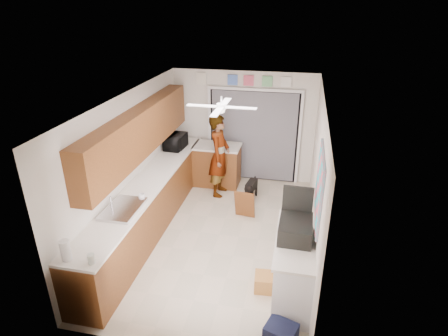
{
  "coord_description": "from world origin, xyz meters",
  "views": [
    {
      "loc": [
        1.26,
        -5.53,
        3.91
      ],
      "look_at": [
        0.0,
        0.4,
        1.15
      ],
      "focal_mm": 30.0,
      "sensor_mm": 36.0,
      "label": 1
    }
  ],
  "objects_px": {
    "dog": "(251,189)",
    "paper_towel_roll": "(65,250)",
    "cardboard_box": "(268,282)",
    "navy_crate": "(281,333)",
    "cup": "(142,196)",
    "microwave": "(176,142)",
    "man": "(219,156)",
    "suitcase": "(295,229)"
  },
  "relations": [
    {
      "from": "paper_towel_roll",
      "to": "navy_crate",
      "type": "xyz_separation_m",
      "value": [
        2.69,
        0.17,
        -0.96
      ]
    },
    {
      "from": "suitcase",
      "to": "man",
      "type": "height_order",
      "value": "man"
    },
    {
      "from": "cup",
      "to": "navy_crate",
      "type": "bearing_deg",
      "value": -31.57
    },
    {
      "from": "microwave",
      "to": "paper_towel_roll",
      "type": "xyz_separation_m",
      "value": [
        -0.1,
        -3.9,
        -0.02
      ]
    },
    {
      "from": "man",
      "to": "navy_crate",
      "type": "bearing_deg",
      "value": -153.66
    },
    {
      "from": "cup",
      "to": "suitcase",
      "type": "relative_size",
      "value": 0.18
    },
    {
      "from": "paper_towel_roll",
      "to": "navy_crate",
      "type": "relative_size",
      "value": 0.74
    },
    {
      "from": "cup",
      "to": "paper_towel_roll",
      "type": "relative_size",
      "value": 0.39
    },
    {
      "from": "navy_crate",
      "to": "microwave",
      "type": "bearing_deg",
      "value": 124.73
    },
    {
      "from": "microwave",
      "to": "man",
      "type": "bearing_deg",
      "value": -91.86
    },
    {
      "from": "microwave",
      "to": "cardboard_box",
      "type": "height_order",
      "value": "microwave"
    },
    {
      "from": "cup",
      "to": "cardboard_box",
      "type": "xyz_separation_m",
      "value": [
        2.15,
        -0.61,
        -0.86
      ]
    },
    {
      "from": "suitcase",
      "to": "man",
      "type": "xyz_separation_m",
      "value": [
        -1.66,
        2.72,
        -0.18
      ]
    },
    {
      "from": "cardboard_box",
      "to": "navy_crate",
      "type": "height_order",
      "value": "cardboard_box"
    },
    {
      "from": "microwave",
      "to": "cup",
      "type": "xyz_separation_m",
      "value": [
        0.18,
        -2.25,
        -0.11
      ]
    },
    {
      "from": "paper_towel_roll",
      "to": "man",
      "type": "bearing_deg",
      "value": 73.96
    },
    {
      "from": "man",
      "to": "dog",
      "type": "relative_size",
      "value": 3.17
    },
    {
      "from": "cardboard_box",
      "to": "paper_towel_roll",
      "type": "bearing_deg",
      "value": -156.95
    },
    {
      "from": "suitcase",
      "to": "navy_crate",
      "type": "height_order",
      "value": "suitcase"
    },
    {
      "from": "cardboard_box",
      "to": "navy_crate",
      "type": "xyz_separation_m",
      "value": [
        0.25,
        -0.87,
        -0.01
      ]
    },
    {
      "from": "suitcase",
      "to": "navy_crate",
      "type": "bearing_deg",
      "value": -93.52
    },
    {
      "from": "cup",
      "to": "cardboard_box",
      "type": "distance_m",
      "value": 2.39
    },
    {
      "from": "paper_towel_roll",
      "to": "man",
      "type": "distance_m",
      "value": 3.96
    },
    {
      "from": "suitcase",
      "to": "cardboard_box",
      "type": "distance_m",
      "value": 1.0
    },
    {
      "from": "dog",
      "to": "cup",
      "type": "bearing_deg",
      "value": -116.84
    },
    {
      "from": "suitcase",
      "to": "navy_crate",
      "type": "relative_size",
      "value": 1.58
    },
    {
      "from": "microwave",
      "to": "suitcase",
      "type": "relative_size",
      "value": 0.94
    },
    {
      "from": "microwave",
      "to": "dog",
      "type": "relative_size",
      "value": 0.99
    },
    {
      "from": "cup",
      "to": "navy_crate",
      "type": "relative_size",
      "value": 0.29
    },
    {
      "from": "cup",
      "to": "man",
      "type": "distance_m",
      "value": 2.3
    },
    {
      "from": "navy_crate",
      "to": "suitcase",
      "type": "bearing_deg",
      "value": 85.58
    },
    {
      "from": "microwave",
      "to": "navy_crate",
      "type": "xyz_separation_m",
      "value": [
        2.58,
        -3.73,
        -0.98
      ]
    },
    {
      "from": "cardboard_box",
      "to": "man",
      "type": "height_order",
      "value": "man"
    },
    {
      "from": "cardboard_box",
      "to": "dog",
      "type": "xyz_separation_m",
      "value": [
        -0.64,
        2.69,
        0.1
      ]
    },
    {
      "from": "dog",
      "to": "paper_towel_roll",
      "type": "bearing_deg",
      "value": -106.59
    },
    {
      "from": "navy_crate",
      "to": "dog",
      "type": "bearing_deg",
      "value": 104.0
    },
    {
      "from": "suitcase",
      "to": "cardboard_box",
      "type": "relative_size",
      "value": 1.5
    },
    {
      "from": "suitcase",
      "to": "navy_crate",
      "type": "xyz_separation_m",
      "value": [
        -0.07,
        -0.91,
        -0.95
      ]
    },
    {
      "from": "microwave",
      "to": "cup",
      "type": "relative_size",
      "value": 5.16
    },
    {
      "from": "man",
      "to": "dog",
      "type": "xyz_separation_m",
      "value": [
        0.71,
        -0.07,
        -0.67
      ]
    },
    {
      "from": "cup",
      "to": "dog",
      "type": "height_order",
      "value": "cup"
    },
    {
      "from": "microwave",
      "to": "navy_crate",
      "type": "height_order",
      "value": "microwave"
    }
  ]
}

